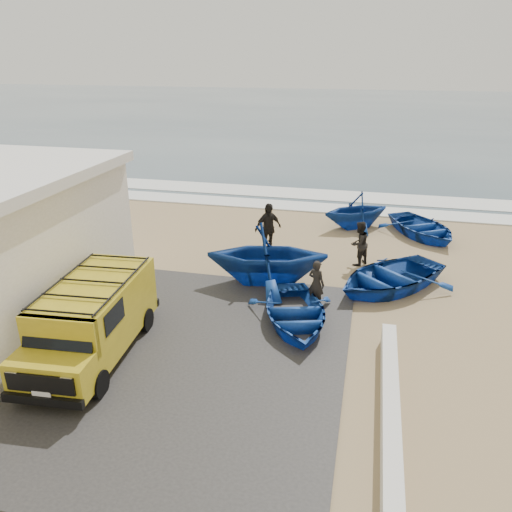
{
  "coord_description": "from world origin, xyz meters",
  "views": [
    {
      "loc": [
        4.19,
        -12.0,
        7.21
      ],
      "look_at": [
        0.84,
        2.29,
        1.2
      ],
      "focal_mm": 35.0,
      "sensor_mm": 36.0,
      "label": 1
    }
  ],
  "objects_px": {
    "van": "(93,317)",
    "fisherman_front": "(316,284)",
    "boat_mid_left": "(267,254)",
    "boat_far_right": "(422,227)",
    "boat_far_left": "(356,210)",
    "boat_near_left": "(295,313)",
    "boat_near_right": "(389,276)",
    "parapet": "(390,405)",
    "fisherman_middle": "(359,243)",
    "fisherman_back": "(268,228)"
  },
  "relations": [
    {
      "from": "van",
      "to": "fisherman_front",
      "type": "relative_size",
      "value": 3.18
    },
    {
      "from": "boat_mid_left",
      "to": "fisherman_front",
      "type": "relative_size",
      "value": 2.65
    },
    {
      "from": "boat_far_right",
      "to": "boat_far_left",
      "type": "bearing_deg",
      "value": 138.59
    },
    {
      "from": "boat_near_left",
      "to": "boat_near_right",
      "type": "bearing_deg",
      "value": 32.25
    },
    {
      "from": "parapet",
      "to": "boat_mid_left",
      "type": "height_order",
      "value": "boat_mid_left"
    },
    {
      "from": "fisherman_middle",
      "to": "fisherman_back",
      "type": "height_order",
      "value": "fisherman_back"
    },
    {
      "from": "fisherman_back",
      "to": "van",
      "type": "bearing_deg",
      "value": -155.05
    },
    {
      "from": "van",
      "to": "fisherman_back",
      "type": "distance_m",
      "value": 8.37
    },
    {
      "from": "boat_far_left",
      "to": "boat_near_left",
      "type": "bearing_deg",
      "value": -41.67
    },
    {
      "from": "van",
      "to": "boat_near_left",
      "type": "relative_size",
      "value": 1.33
    },
    {
      "from": "boat_mid_left",
      "to": "boat_near_right",
      "type": "bearing_deg",
      "value": -93.59
    },
    {
      "from": "boat_far_right",
      "to": "fisherman_middle",
      "type": "height_order",
      "value": "fisherman_middle"
    },
    {
      "from": "boat_near_right",
      "to": "fisherman_back",
      "type": "bearing_deg",
      "value": -163.2
    },
    {
      "from": "boat_near_left",
      "to": "boat_far_left",
      "type": "distance_m",
      "value": 9.16
    },
    {
      "from": "boat_near_left",
      "to": "boat_near_right",
      "type": "relative_size",
      "value": 0.85
    },
    {
      "from": "boat_near_right",
      "to": "boat_far_left",
      "type": "relative_size",
      "value": 1.37
    },
    {
      "from": "boat_near_left",
      "to": "fisherman_front",
      "type": "relative_size",
      "value": 2.39
    },
    {
      "from": "boat_far_left",
      "to": "boat_far_right",
      "type": "distance_m",
      "value": 2.87
    },
    {
      "from": "boat_near_right",
      "to": "boat_mid_left",
      "type": "height_order",
      "value": "boat_mid_left"
    },
    {
      "from": "boat_near_right",
      "to": "boat_mid_left",
      "type": "relative_size",
      "value": 1.06
    },
    {
      "from": "fisherman_front",
      "to": "fisherman_middle",
      "type": "bearing_deg",
      "value": -80.51
    },
    {
      "from": "boat_near_left",
      "to": "fisherman_middle",
      "type": "relative_size",
      "value": 2.19
    },
    {
      "from": "boat_far_left",
      "to": "van",
      "type": "bearing_deg",
      "value": -60.8
    },
    {
      "from": "fisherman_middle",
      "to": "fisherman_back",
      "type": "bearing_deg",
      "value": -59.18
    },
    {
      "from": "van",
      "to": "boat_far_left",
      "type": "bearing_deg",
      "value": 58.84
    },
    {
      "from": "parapet",
      "to": "boat_mid_left",
      "type": "relative_size",
      "value": 1.51
    },
    {
      "from": "parapet",
      "to": "boat_far_left",
      "type": "height_order",
      "value": "boat_far_left"
    },
    {
      "from": "parapet",
      "to": "boat_near_right",
      "type": "relative_size",
      "value": 1.43
    },
    {
      "from": "parapet",
      "to": "fisherman_front",
      "type": "distance_m",
      "value": 5.12
    },
    {
      "from": "boat_near_left",
      "to": "boat_near_right",
      "type": "xyz_separation_m",
      "value": [
        2.63,
        3.02,
        0.06
      ]
    },
    {
      "from": "van",
      "to": "fisherman_middle",
      "type": "xyz_separation_m",
      "value": [
        6.27,
        7.49,
        -0.25
      ]
    },
    {
      "from": "parapet",
      "to": "boat_mid_left",
      "type": "xyz_separation_m",
      "value": [
        -3.91,
        5.88,
        0.77
      ]
    },
    {
      "from": "van",
      "to": "fisherman_back",
      "type": "height_order",
      "value": "van"
    },
    {
      "from": "parapet",
      "to": "fisherman_middle",
      "type": "relative_size",
      "value": 3.66
    },
    {
      "from": "boat_near_left",
      "to": "boat_far_right",
      "type": "bearing_deg",
      "value": 47.82
    },
    {
      "from": "van",
      "to": "boat_near_right",
      "type": "distance_m",
      "value": 9.29
    },
    {
      "from": "parapet",
      "to": "fisherman_front",
      "type": "xyz_separation_m",
      "value": [
        -2.14,
        4.63,
        0.47
      ]
    },
    {
      "from": "van",
      "to": "boat_far_left",
      "type": "xyz_separation_m",
      "value": [
        5.98,
        11.7,
        -0.26
      ]
    },
    {
      "from": "parapet",
      "to": "fisherman_back",
      "type": "bearing_deg",
      "value": 117.42
    },
    {
      "from": "van",
      "to": "boat_mid_left",
      "type": "distance_m",
      "value": 6.17
    },
    {
      "from": "parapet",
      "to": "boat_far_right",
      "type": "bearing_deg",
      "value": 82.92
    },
    {
      "from": "boat_far_left",
      "to": "fisherman_middle",
      "type": "xyz_separation_m",
      "value": [
        0.29,
        -4.21,
        0.01
      ]
    },
    {
      "from": "parapet",
      "to": "boat_mid_left",
      "type": "bearing_deg",
      "value": 123.62
    },
    {
      "from": "boat_near_left",
      "to": "boat_far_right",
      "type": "xyz_separation_m",
      "value": [
        4.05,
        8.52,
        0.02
      ]
    },
    {
      "from": "parapet",
      "to": "van",
      "type": "relative_size",
      "value": 1.26
    },
    {
      "from": "boat_mid_left",
      "to": "fisherman_front",
      "type": "distance_m",
      "value": 2.19
    },
    {
      "from": "van",
      "to": "boat_mid_left",
      "type": "bearing_deg",
      "value": 52.66
    },
    {
      "from": "boat_near_left",
      "to": "boat_near_right",
      "type": "height_order",
      "value": "boat_near_right"
    },
    {
      "from": "boat_near_left",
      "to": "fisherman_front",
      "type": "bearing_deg",
      "value": 54.11
    },
    {
      "from": "van",
      "to": "parapet",
      "type": "bearing_deg",
      "value": -9.76
    }
  ]
}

